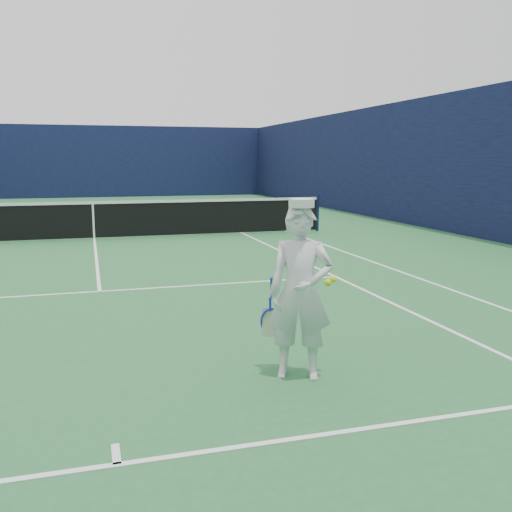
% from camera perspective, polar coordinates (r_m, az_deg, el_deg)
% --- Properties ---
extents(ground, '(80.00, 80.00, 0.00)m').
position_cam_1_polar(ground, '(15.79, -15.86, 1.63)').
color(ground, '#266534').
rests_on(ground, ground).
extents(court_markings, '(11.03, 23.83, 0.01)m').
position_cam_1_polar(court_markings, '(15.79, -15.86, 1.64)').
color(court_markings, white).
rests_on(court_markings, ground).
extents(windscreen_fence, '(20.12, 36.12, 4.00)m').
position_cam_1_polar(windscreen_fence, '(15.65, -16.20, 8.89)').
color(windscreen_fence, '#0E1436').
rests_on(windscreen_fence, ground).
extents(tennis_net, '(12.88, 0.09, 1.07)m').
position_cam_1_polar(tennis_net, '(15.73, -15.96, 3.63)').
color(tennis_net, '#141E4C').
rests_on(tennis_net, ground).
extents(tennis_player, '(0.72, 0.71, 1.73)m').
position_cam_1_polar(tennis_player, '(5.46, 4.44, -3.60)').
color(tennis_player, white).
rests_on(tennis_player, ground).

